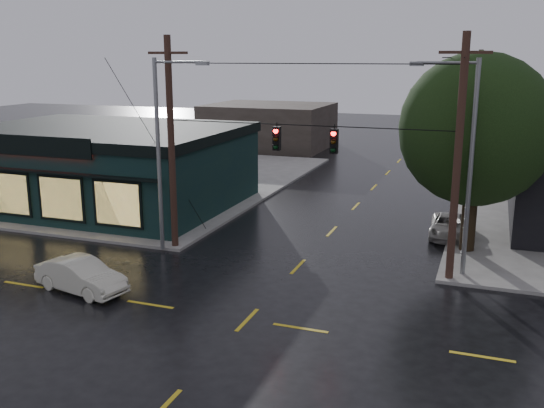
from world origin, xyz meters
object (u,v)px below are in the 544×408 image
(corner_tree, at_px, (476,130))
(suv_silver, at_px, (449,226))
(utility_pole_ne, at_px, (449,281))
(utility_pole_nw, at_px, (175,248))
(sedan_cream, at_px, (81,276))

(corner_tree, distance_m, suv_silver, 5.95)
(corner_tree, distance_m, utility_pole_ne, 7.28)
(utility_pole_nw, height_order, utility_pole_ne, same)
(utility_pole_ne, distance_m, suv_silver, 6.67)
(corner_tree, bearing_deg, utility_pole_ne, -96.77)
(utility_pole_nw, bearing_deg, suv_silver, 27.93)
(corner_tree, distance_m, sedan_cream, 18.47)
(utility_pole_ne, height_order, suv_silver, utility_pole_ne)
(corner_tree, height_order, suv_silver, corner_tree)
(suv_silver, bearing_deg, utility_pole_nw, -154.37)
(corner_tree, height_order, sedan_cream, corner_tree)
(utility_pole_ne, distance_m, sedan_cream, 15.15)
(corner_tree, bearing_deg, suv_silver, 112.48)
(suv_silver, bearing_deg, corner_tree, -69.81)
(suv_silver, bearing_deg, sedan_cream, -138.10)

